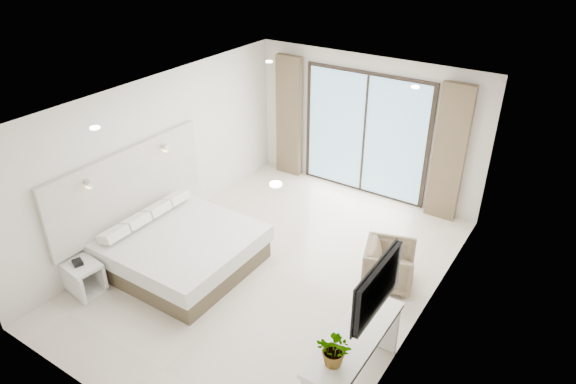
# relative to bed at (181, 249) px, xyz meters

# --- Properties ---
(ground) EXTENTS (6.20, 6.20, 0.00)m
(ground) POSITION_rel_bed_xyz_m (1.26, 0.73, -0.31)
(ground) COLOR beige
(ground) RESTS_ON ground
(room_shell) EXTENTS (4.62, 6.22, 2.72)m
(room_shell) POSITION_rel_bed_xyz_m (1.06, 1.37, 1.27)
(room_shell) COLOR silver
(room_shell) RESTS_ON ground
(bed) EXTENTS (2.10, 2.00, 0.73)m
(bed) POSITION_rel_bed_xyz_m (0.00, 0.00, 0.00)
(bed) COLOR brown
(bed) RESTS_ON ground
(nightstand) EXTENTS (0.57, 0.49, 0.47)m
(nightstand) POSITION_rel_bed_xyz_m (-0.76, -1.24, -0.07)
(nightstand) COLOR white
(nightstand) RESTS_ON ground
(phone) EXTENTS (0.20, 0.18, 0.05)m
(phone) POSITION_rel_bed_xyz_m (-0.80, -1.25, 0.20)
(phone) COLOR black
(phone) RESTS_ON nightstand
(console_desk) EXTENTS (0.51, 1.63, 0.77)m
(console_desk) POSITION_rel_bed_xyz_m (3.30, -0.62, 0.26)
(console_desk) COLOR white
(console_desk) RESTS_ON ground
(plant) EXTENTS (0.43, 0.46, 0.32)m
(plant) POSITION_rel_bed_xyz_m (3.30, -1.10, 0.62)
(plant) COLOR #33662D
(plant) RESTS_ON console_desk
(armchair) EXTENTS (0.85, 0.88, 0.73)m
(armchair) POSITION_rel_bed_xyz_m (2.89, 1.37, 0.06)
(armchair) COLOR #7D7252
(armchair) RESTS_ON ground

